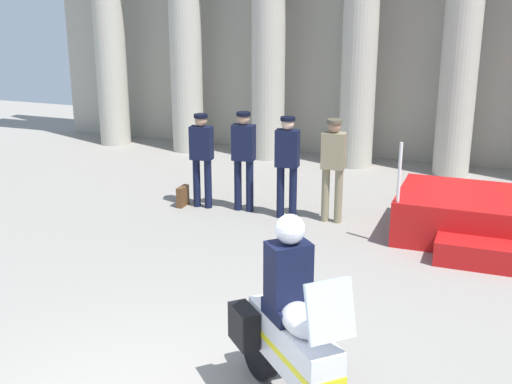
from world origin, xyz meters
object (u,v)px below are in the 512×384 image
object	(u,v)px
reviewing_stand	(501,222)
briefcase_on_ground	(183,196)
officer_in_row_2	(287,159)
officer_in_row_0	(202,153)
officer_in_row_3	(333,162)
motorcycle_with_rider	(290,334)
officer_in_row_1	(244,153)

from	to	relation	value
reviewing_stand	briefcase_on_ground	world-z (taller)	reviewing_stand
officer_in_row_2	briefcase_on_ground	distance (m)	2.11
officer_in_row_0	officer_in_row_3	size ratio (longest dim) A/B	0.97
reviewing_stand	officer_in_row_3	xyz separation A→B (m)	(-2.64, 0.02, 0.68)
motorcycle_with_rider	briefcase_on_ground	xyz separation A→B (m)	(-3.62, 5.02, -0.61)
reviewing_stand	motorcycle_with_rider	bearing A→B (deg)	-108.31
officer_in_row_0	motorcycle_with_rider	world-z (taller)	motorcycle_with_rider
officer_in_row_1	motorcycle_with_rider	xyz separation A→B (m)	(2.51, -5.17, -0.23)
officer_in_row_0	motorcycle_with_rider	xyz separation A→B (m)	(3.26, -5.09, -0.19)
officer_in_row_0	briefcase_on_ground	distance (m)	0.88
briefcase_on_ground	reviewing_stand	bearing A→B (deg)	1.27
reviewing_stand	officer_in_row_2	size ratio (longest dim) A/B	1.78
officer_in_row_0	officer_in_row_1	distance (m)	0.76
officer_in_row_0	briefcase_on_ground	xyz separation A→B (m)	(-0.36, -0.08, -0.81)
reviewing_stand	officer_in_row_0	world-z (taller)	officer_in_row_0
officer_in_row_0	motorcycle_with_rider	size ratio (longest dim) A/B	0.88
officer_in_row_3	briefcase_on_ground	bearing A→B (deg)	-1.83
officer_in_row_1	briefcase_on_ground	size ratio (longest dim) A/B	4.82
reviewing_stand	motorcycle_with_rider	size ratio (longest dim) A/B	1.62
motorcycle_with_rider	briefcase_on_ground	distance (m)	6.22
reviewing_stand	officer_in_row_1	world-z (taller)	officer_in_row_1
officer_in_row_1	officer_in_row_2	size ratio (longest dim) A/B	1.00
officer_in_row_3	briefcase_on_ground	xyz separation A→B (m)	(-2.68, -0.13, -0.84)
officer_in_row_2	briefcase_on_ground	size ratio (longest dim) A/B	4.81
briefcase_on_ground	motorcycle_with_rider	bearing A→B (deg)	-54.18
officer_in_row_0	reviewing_stand	bearing A→B (deg)	175.80
reviewing_stand	officer_in_row_3	world-z (taller)	officer_in_row_3
officer_in_row_0	briefcase_on_ground	world-z (taller)	officer_in_row_0
officer_in_row_0	briefcase_on_ground	bearing A→B (deg)	7.21
officer_in_row_3	officer_in_row_0	bearing A→B (deg)	-3.24
reviewing_stand	officer_in_row_0	size ratio (longest dim) A/B	1.85
officer_in_row_0	officer_in_row_1	size ratio (longest dim) A/B	0.96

